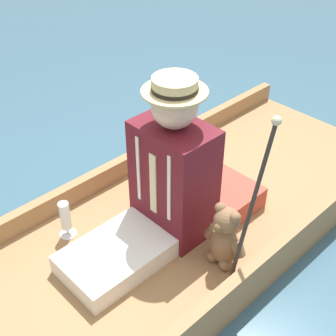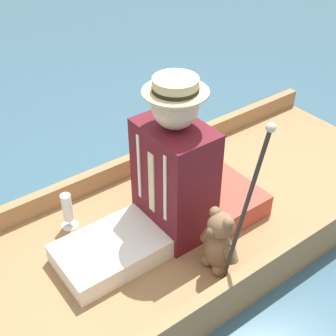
{
  "view_description": "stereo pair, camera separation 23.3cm",
  "coord_description": "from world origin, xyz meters",
  "px_view_note": "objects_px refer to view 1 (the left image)",
  "views": [
    {
      "loc": [
        -1.36,
        1.32,
        1.93
      ],
      "look_at": [
        -0.01,
        0.01,
        0.55
      ],
      "focal_mm": 50.0,
      "sensor_mm": 36.0,
      "label": 1
    },
    {
      "loc": [
        -1.51,
        1.14,
        1.93
      ],
      "look_at": [
        -0.01,
        0.01,
        0.55
      ],
      "focal_mm": 50.0,
      "sensor_mm": 36.0,
      "label": 2
    }
  ],
  "objects_px": {
    "wine_glass": "(65,217)",
    "walking_cane": "(256,193)",
    "teddy_bear": "(225,238)",
    "seated_person": "(163,184)"
  },
  "relations": [
    {
      "from": "teddy_bear",
      "to": "walking_cane",
      "type": "relative_size",
      "value": 0.42
    },
    {
      "from": "seated_person",
      "to": "teddy_bear",
      "type": "xyz_separation_m",
      "value": [
        -0.36,
        -0.07,
        -0.17
      ]
    },
    {
      "from": "wine_glass",
      "to": "seated_person",
      "type": "bearing_deg",
      "value": -132.22
    },
    {
      "from": "seated_person",
      "to": "teddy_bear",
      "type": "relative_size",
      "value": 2.48
    },
    {
      "from": "seated_person",
      "to": "wine_glass",
      "type": "distance_m",
      "value": 0.56
    },
    {
      "from": "wine_glass",
      "to": "teddy_bear",
      "type": "bearing_deg",
      "value": -147.25
    },
    {
      "from": "seated_person",
      "to": "walking_cane",
      "type": "bearing_deg",
      "value": -162.07
    },
    {
      "from": "wine_glass",
      "to": "walking_cane",
      "type": "height_order",
      "value": "walking_cane"
    },
    {
      "from": "teddy_bear",
      "to": "wine_glass",
      "type": "relative_size",
      "value": 1.64
    },
    {
      "from": "walking_cane",
      "to": "wine_glass",
      "type": "bearing_deg",
      "value": 31.01
    }
  ]
}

